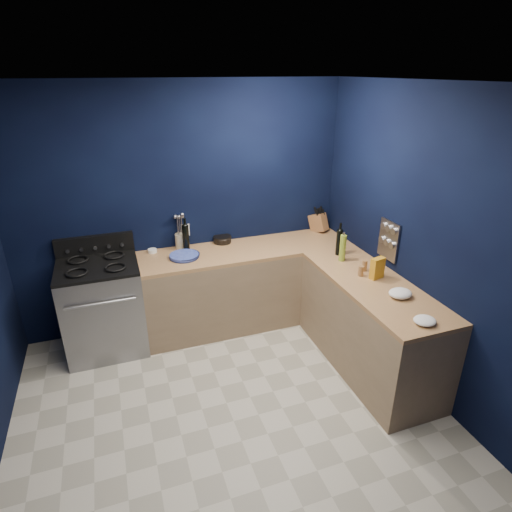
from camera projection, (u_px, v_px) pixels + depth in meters
name	position (u px, v px, depth m)	size (l,w,h in m)	color
floor	(234.00, 422.00, 3.51)	(3.50, 3.50, 0.02)	#B6B09F
ceiling	(224.00, 81.00, 2.44)	(3.50, 3.50, 0.02)	silver
wall_back	(184.00, 210.00, 4.49)	(3.50, 0.02, 2.60)	black
wall_right	(433.00, 249.00, 3.51)	(0.02, 3.50, 2.60)	black
wall_front	(372.00, 504.00, 1.46)	(3.50, 0.02, 2.60)	black
cab_back	(247.00, 287.00, 4.75)	(2.30, 0.63, 0.86)	#866D51
top_back	(247.00, 250.00, 4.56)	(2.30, 0.63, 0.04)	brown
cab_right	(369.00, 327.00, 4.01)	(0.63, 1.67, 0.86)	#866D51
top_right	(374.00, 285.00, 3.83)	(0.63, 1.67, 0.04)	brown
gas_range	(104.00, 309.00, 4.26)	(0.76, 0.66, 0.92)	gray
oven_door	(105.00, 326.00, 3.99)	(0.59, 0.02, 0.42)	black
cooktop	(97.00, 266.00, 4.06)	(0.76, 0.66, 0.03)	black
backguard	(95.00, 245.00, 4.28)	(0.76, 0.06, 0.20)	black
spice_panel	(389.00, 240.00, 4.03)	(0.02, 0.28, 0.38)	gray
wall_outlet	(185.00, 230.00, 4.56)	(0.09, 0.02, 0.13)	white
plate_stack	(184.00, 256.00, 4.33)	(0.30, 0.30, 0.04)	#2D3898
ramekin	(152.00, 251.00, 4.45)	(0.09, 0.09, 0.04)	white
utensil_crock	(181.00, 241.00, 4.54)	(0.13, 0.13, 0.16)	beige
wine_bottle_back	(186.00, 238.00, 4.45)	(0.07, 0.07, 0.28)	black
lemon_basket	(222.00, 239.00, 4.70)	(0.20, 0.20, 0.08)	black
knife_block	(318.00, 223.00, 5.01)	(0.11, 0.19, 0.21)	brown
wine_bottle_right	(339.00, 243.00, 4.36)	(0.07, 0.07, 0.27)	black
oil_bottle	(343.00, 248.00, 4.21)	(0.06, 0.06, 0.27)	olive
spice_jar_near	(365.00, 266.00, 4.03)	(0.05, 0.05, 0.11)	olive
spice_jar_far	(361.00, 271.00, 3.94)	(0.05, 0.05, 0.10)	olive
crouton_bag	(377.00, 268.00, 3.87)	(0.14, 0.06, 0.20)	#BA4221
towel_front	(400.00, 293.00, 3.57)	(0.20, 0.17, 0.07)	white
towel_end	(425.00, 321.00, 3.20)	(0.17, 0.16, 0.05)	white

